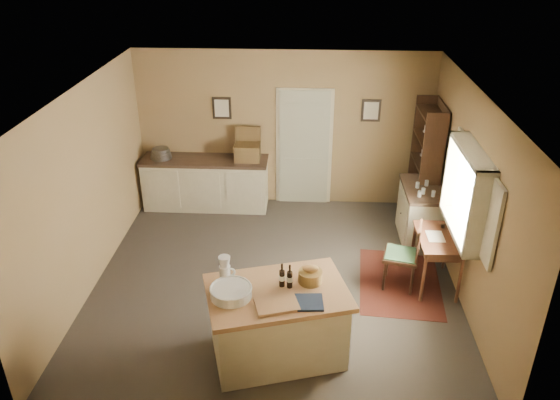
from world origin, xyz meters
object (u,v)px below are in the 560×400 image
(shelving_unit, at_px, (428,166))
(sideboard, at_px, (206,181))
(work_island, at_px, (277,321))
(writing_desk, at_px, (438,243))
(desk_chair, at_px, (401,256))
(right_cabinet, at_px, (420,213))

(shelving_unit, bearing_deg, sideboard, 174.22)
(sideboard, bearing_deg, work_island, -68.40)
(work_island, xyz_separation_m, writing_desk, (2.09, 1.51, 0.19))
(desk_chair, relative_size, shelving_unit, 0.47)
(desk_chair, bearing_deg, right_cabinet, 82.66)
(right_cabinet, xyz_separation_m, shelving_unit, (0.15, 0.57, 0.57))
(writing_desk, xyz_separation_m, right_cabinet, (-0.00, 1.22, -0.21))
(sideboard, relative_size, writing_desk, 2.42)
(sideboard, distance_m, right_cabinet, 3.66)
(right_cabinet, bearing_deg, shelving_unit, 74.78)
(desk_chair, height_order, right_cabinet, right_cabinet)
(right_cabinet, bearing_deg, writing_desk, -89.99)
(work_island, height_order, sideboard, work_island)
(sideboard, distance_m, shelving_unit, 3.75)
(desk_chair, distance_m, right_cabinet, 1.37)
(writing_desk, height_order, desk_chair, desk_chair)
(sideboard, xyz_separation_m, desk_chair, (3.06, -2.22, 0.00))
(desk_chair, bearing_deg, writing_desk, 20.63)
(sideboard, bearing_deg, shelving_unit, -5.78)
(work_island, xyz_separation_m, right_cabinet, (2.09, 2.73, -0.02))
(work_island, distance_m, desk_chair, 2.16)
(work_island, bearing_deg, desk_chair, 25.95)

